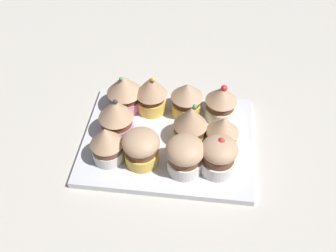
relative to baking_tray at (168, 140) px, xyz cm
name	(u,v)px	position (x,y,z in cm)	size (l,w,h in cm)	color
ground_plane	(168,147)	(0.00, 0.00, -2.10)	(180.00, 180.00, 3.00)	beige
baking_tray	(168,140)	(0.00, 0.00, 0.00)	(29.67, 23.39, 1.20)	silver
cupcake_0	(221,102)	(-8.89, -6.57, 4.18)	(5.77, 5.77, 7.32)	white
cupcake_1	(187,98)	(-2.68, -6.86, 4.16)	(5.90, 5.90, 6.86)	#EFC651
cupcake_2	(151,93)	(3.85, -6.83, 4.63)	(5.87, 5.87, 7.97)	#EFC651
cupcake_3	(124,91)	(8.89, -6.87, 4.57)	(6.50, 6.50, 7.71)	pink
cupcake_4	(222,132)	(-9.28, 0.71, 4.00)	(5.56, 5.56, 6.64)	#EFC651
cupcake_5	(191,123)	(-3.83, -0.29, 4.44)	(5.79, 5.79, 7.88)	#EFC651
cupcake_6	(116,118)	(8.96, 0.16, 4.66)	(6.08, 6.08, 8.12)	pink
cupcake_7	(219,156)	(-8.80, 5.84, 3.95)	(5.86, 5.86, 6.94)	white
cupcake_8	(185,155)	(-3.45, 6.46, 4.06)	(6.23, 6.23, 6.69)	white
cupcake_9	(141,148)	(3.73, 5.60, 3.90)	(6.16, 6.16, 6.33)	#EFC651
cupcake_10	(107,144)	(9.36, 5.67, 4.22)	(5.45, 5.45, 7.10)	white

